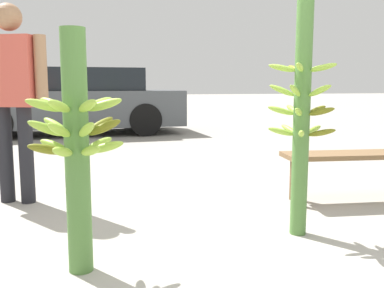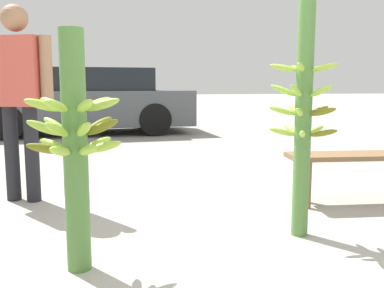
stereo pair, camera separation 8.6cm
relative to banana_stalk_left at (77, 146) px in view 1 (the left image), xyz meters
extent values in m
plane|color=#9E998E|center=(0.76, -0.15, -0.69)|extent=(80.00, 80.00, 0.00)
cylinder|color=#4C7A38|center=(0.00, 0.00, -0.04)|extent=(0.13, 0.13, 1.29)
ellipsoid|color=#93BC3D|center=(0.15, -0.04, 0.21)|extent=(0.20, 0.10, 0.10)
ellipsoid|color=#93BC3D|center=(0.12, 0.09, 0.21)|extent=(0.18, 0.15, 0.10)
ellipsoid|color=#93BC3D|center=(0.01, 0.15, 0.21)|extent=(0.05, 0.20, 0.10)
ellipsoid|color=#93BC3D|center=(-0.12, 0.10, 0.21)|extent=(0.18, 0.16, 0.10)
ellipsoid|color=#93BC3D|center=(-0.15, -0.03, 0.21)|extent=(0.20, 0.08, 0.10)
ellipsoid|color=#93BC3D|center=(-0.07, -0.13, 0.21)|extent=(0.13, 0.19, 0.10)
ellipsoid|color=#93BC3D|center=(0.06, -0.14, 0.21)|extent=(0.12, 0.20, 0.10)
ellipsoid|color=#93BC3D|center=(0.05, -0.14, 0.10)|extent=(0.11, 0.20, 0.12)
ellipsoid|color=#656718|center=(0.14, -0.04, 0.10)|extent=(0.20, 0.10, 0.12)
ellipsoid|color=#656718|center=(0.12, 0.08, 0.10)|extent=(0.19, 0.15, 0.12)
ellipsoid|color=#93BC3D|center=(0.01, 0.15, 0.10)|extent=(0.06, 0.20, 0.12)
ellipsoid|color=#93BC3D|center=(-0.11, 0.10, 0.10)|extent=(0.17, 0.17, 0.12)
ellipsoid|color=#93BC3D|center=(-0.15, -0.02, 0.10)|extent=(0.20, 0.07, 0.12)
ellipsoid|color=#93BC3D|center=(-0.08, -0.13, 0.10)|extent=(0.14, 0.19, 0.12)
ellipsoid|color=#93BC3D|center=(-0.06, -0.14, -0.01)|extent=(0.12, 0.20, 0.09)
ellipsoid|color=#93BC3D|center=(0.07, -0.14, -0.01)|extent=(0.13, 0.20, 0.09)
ellipsoid|color=#93BC3D|center=(0.15, -0.03, -0.01)|extent=(0.20, 0.09, 0.09)
ellipsoid|color=#93BC3D|center=(0.12, 0.10, -0.01)|extent=(0.18, 0.16, 0.09)
ellipsoid|color=#93BC3D|center=(0.00, 0.15, -0.01)|extent=(0.05, 0.20, 0.09)
ellipsoid|color=#93BC3D|center=(-0.12, 0.09, -0.01)|extent=(0.18, 0.16, 0.09)
ellipsoid|color=#656718|center=(-0.15, -0.04, -0.01)|extent=(0.20, 0.09, 0.09)
cylinder|color=#4C7A38|center=(1.42, 0.25, 0.13)|extent=(0.11, 0.11, 1.64)
ellipsoid|color=#93BC3D|center=(1.34, 0.14, 0.42)|extent=(0.14, 0.17, 0.07)
ellipsoid|color=#93BC3D|center=(1.50, 0.14, 0.42)|extent=(0.13, 0.17, 0.07)
ellipsoid|color=#93BC3D|center=(1.55, 0.29, 0.42)|extent=(0.18, 0.09, 0.07)
ellipsoid|color=#656718|center=(1.42, 0.39, 0.42)|extent=(0.04, 0.18, 0.07)
ellipsoid|color=#93BC3D|center=(1.29, 0.30, 0.42)|extent=(0.18, 0.09, 0.07)
ellipsoid|color=#93BC3D|center=(1.32, 0.16, 0.28)|extent=(0.16, 0.15, 0.10)
ellipsoid|color=#93BC3D|center=(1.48, 0.13, 0.28)|extent=(0.11, 0.18, 0.10)
ellipsoid|color=#93BC3D|center=(1.55, 0.26, 0.28)|extent=(0.18, 0.06, 0.10)
ellipsoid|color=#93BC3D|center=(1.45, 0.38, 0.28)|extent=(0.07, 0.18, 0.10)
ellipsoid|color=#93BC3D|center=(1.31, 0.32, 0.28)|extent=(0.17, 0.12, 0.10)
ellipsoid|color=#93BC3D|center=(1.34, 0.14, 0.15)|extent=(0.14, 0.17, 0.08)
ellipsoid|color=#656718|center=(1.50, 0.14, 0.15)|extent=(0.13, 0.17, 0.08)
ellipsoid|color=#656718|center=(1.55, 0.29, 0.15)|extent=(0.18, 0.09, 0.08)
ellipsoid|color=#93BC3D|center=(1.42, 0.39, 0.15)|extent=(0.04, 0.18, 0.08)
ellipsoid|color=#93BC3D|center=(1.29, 0.29, 0.15)|extent=(0.18, 0.09, 0.08)
ellipsoid|color=#93BC3D|center=(1.29, 0.27, 0.01)|extent=(0.18, 0.07, 0.08)
ellipsoid|color=#93BC3D|center=(1.36, 0.13, 0.01)|extent=(0.12, 0.18, 0.08)
ellipsoid|color=#656718|center=(1.52, 0.15, 0.01)|extent=(0.15, 0.15, 0.08)
ellipsoid|color=#93BC3D|center=(1.54, 0.31, 0.01)|extent=(0.18, 0.11, 0.08)
ellipsoid|color=#93BC3D|center=(1.40, 0.38, 0.01)|extent=(0.06, 0.18, 0.08)
cylinder|color=black|center=(-0.63, 1.58, -0.28)|extent=(0.16, 0.16, 0.82)
cylinder|color=black|center=(-0.46, 1.50, -0.28)|extent=(0.16, 0.16, 0.82)
cube|color=#BF4C3F|center=(-0.54, 1.54, 0.43)|extent=(0.47, 0.34, 0.58)
cylinder|color=#936B4C|center=(-0.30, 1.44, 0.44)|extent=(0.13, 0.13, 0.55)
sphere|color=#936B4C|center=(-0.54, 1.54, 0.86)|extent=(0.22, 0.22, 0.22)
cube|color=brown|center=(2.32, 0.88, -0.28)|extent=(1.35, 0.47, 0.04)
cylinder|color=brown|center=(1.79, 1.05, -0.49)|extent=(0.06, 0.06, 0.39)
cylinder|color=brown|center=(1.76, 0.82, -0.49)|extent=(0.06, 0.06, 0.39)
cube|color=#4C5156|center=(-0.24, 6.75, -0.16)|extent=(4.43, 1.99, 0.71)
cube|color=black|center=(-0.07, 6.76, 0.42)|extent=(2.47, 1.75, 0.44)
cylinder|color=black|center=(-1.63, 7.49, -0.37)|extent=(0.65, 0.23, 0.64)
cylinder|color=black|center=(1.15, 6.01, -0.37)|extent=(0.65, 0.23, 0.64)
cylinder|color=black|center=(1.07, 7.63, -0.37)|extent=(0.65, 0.23, 0.64)
camera|label=1|loc=(0.06, -2.29, 0.32)|focal=40.00mm
camera|label=2|loc=(0.15, -2.31, 0.32)|focal=40.00mm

